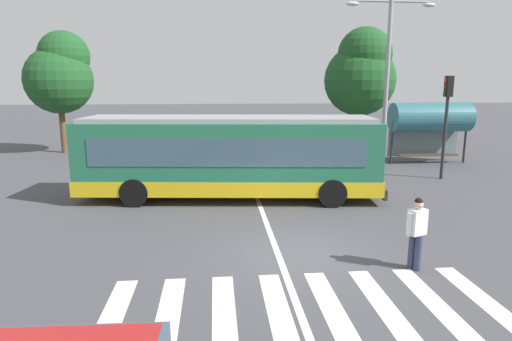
{
  "coord_description": "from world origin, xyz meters",
  "views": [
    {
      "loc": [
        -1.98,
        -10.24,
        4.28
      ],
      "look_at": [
        -0.59,
        4.4,
        1.3
      ],
      "focal_mm": 30.48,
      "sensor_mm": 36.0,
      "label": 1
    }
  ],
  "objects": [
    {
      "name": "ground_plane",
      "position": [
        0.0,
        0.0,
        0.0
      ],
      "size": [
        160.0,
        160.0,
        0.0
      ],
      "primitive_type": "plane",
      "color": "#47474C"
    },
    {
      "name": "city_transit_bus",
      "position": [
        -1.47,
        5.66,
        1.59
      ],
      "size": [
        11.25,
        3.7,
        3.06
      ],
      "color": "black",
      "rests_on": "ground_plane"
    },
    {
      "name": "pedestrian_crossing_street",
      "position": [
        2.6,
        -1.11,
        0.97
      ],
      "size": [
        0.54,
        0.39,
        1.72
      ],
      "color": "#333856",
      "rests_on": "ground_plane"
    },
    {
      "name": "parked_car_charcoal",
      "position": [
        -4.88,
        13.82,
        0.77
      ],
      "size": [
        2.12,
        4.61,
        1.35
      ],
      "color": "black",
      "rests_on": "ground_plane"
    },
    {
      "name": "parked_car_silver",
      "position": [
        -2.14,
        14.46,
        0.77
      ],
      "size": [
        1.97,
        4.55,
        1.35
      ],
      "color": "black",
      "rests_on": "ground_plane"
    },
    {
      "name": "parked_car_black",
      "position": [
        0.28,
        14.4,
        0.77
      ],
      "size": [
        2.02,
        4.57,
        1.35
      ],
      "color": "black",
      "rests_on": "ground_plane"
    },
    {
      "name": "parked_car_blue",
      "position": [
        3.21,
        14.37,
        0.77
      ],
      "size": [
        2.1,
        4.61,
        1.35
      ],
      "color": "black",
      "rests_on": "ground_plane"
    },
    {
      "name": "parked_car_champagne",
      "position": [
        5.89,
        14.02,
        0.77
      ],
      "size": [
        1.96,
        4.54,
        1.35
      ],
      "color": "black",
      "rests_on": "ground_plane"
    },
    {
      "name": "traffic_light_far_corner",
      "position": [
        8.2,
        8.13,
        3.08
      ],
      "size": [
        0.33,
        0.32,
        4.57
      ],
      "color": "#28282B",
      "rests_on": "ground_plane"
    },
    {
      "name": "bus_stop_shelter",
      "position": [
        9.43,
        11.9,
        2.42
      ],
      "size": [
        4.22,
        1.54,
        3.25
      ],
      "color": "#28282B",
      "rests_on": "ground_plane"
    },
    {
      "name": "twin_arm_street_lamp",
      "position": [
        6.18,
        10.1,
        5.03
      ],
      "size": [
        4.23,
        0.32,
        8.08
      ],
      "color": "#939399",
      "rests_on": "ground_plane"
    },
    {
      "name": "background_tree_left",
      "position": [
        -11.23,
        17.63,
        4.83
      ],
      "size": [
        4.03,
        4.03,
        7.35
      ],
      "color": "brown",
      "rests_on": "ground_plane"
    },
    {
      "name": "background_tree_right",
      "position": [
        7.76,
        18.45,
        4.92
      ],
      "size": [
        4.72,
        4.72,
        7.86
      ],
      "color": "brown",
      "rests_on": "ground_plane"
    },
    {
      "name": "crosswalk_painted_stripes",
      "position": [
        -0.32,
        -2.82,
        0.0
      ],
      "size": [
        7.73,
        3.37,
        0.01
      ],
      "color": "silver",
      "rests_on": "ground_plane"
    },
    {
      "name": "lane_center_line",
      "position": [
        -0.44,
        2.0,
        0.0
      ],
      "size": [
        0.16,
        24.0,
        0.01
      ],
      "primitive_type": "cube",
      "color": "silver",
      "rests_on": "ground_plane"
    }
  ]
}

